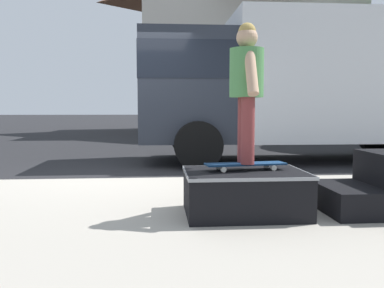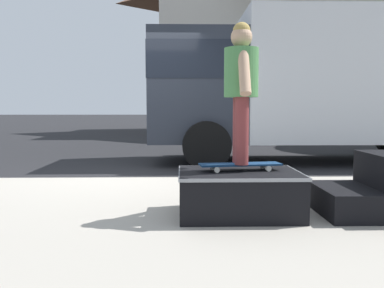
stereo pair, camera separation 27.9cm
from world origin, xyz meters
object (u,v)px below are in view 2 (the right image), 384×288
(box_truck, at_px, (314,81))
(skateboard, at_px, (240,165))
(skate_box, at_px, (239,192))
(kicker_ramp, at_px, (380,189))
(skater_kid, at_px, (241,81))

(box_truck, bearing_deg, skateboard, -114.70)
(skate_box, height_order, kicker_ramp, kicker_ramp)
(skater_kid, distance_m, box_truck, 5.32)
(box_truck, bearing_deg, skate_box, -114.65)
(kicker_ramp, distance_m, box_truck, 5.14)
(skateboard, relative_size, skater_kid, 0.61)
(skate_box, relative_size, kicker_ramp, 1.15)
(skate_box, bearing_deg, kicker_ramp, -0.01)
(skate_box, xyz_separation_m, box_truck, (2.24, 4.88, 1.36))
(skate_box, distance_m, box_truck, 5.54)
(skate_box, height_order, box_truck, box_truck)
(skate_box, bearing_deg, skateboard, 70.31)
(skate_box, distance_m, skater_kid, 1.04)
(skate_box, relative_size, box_truck, 0.16)
(box_truck, bearing_deg, skater_kid, -114.70)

